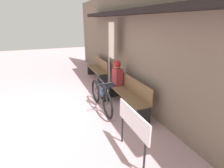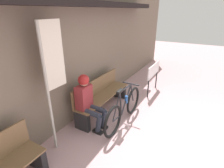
% 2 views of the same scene
% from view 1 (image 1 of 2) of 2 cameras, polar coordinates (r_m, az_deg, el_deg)
% --- Properties ---
extents(ground_plane, '(24.00, 24.00, 0.00)m').
position_cam_1_polar(ground_plane, '(4.91, -20.46, -9.24)').
color(ground_plane, '#C69EA3').
extents(storefront_wall, '(12.00, 0.56, 3.20)m').
position_cam_1_polar(storefront_wall, '(5.03, 7.58, 12.59)').
color(storefront_wall, '#756656').
rests_on(storefront_wall, ground_plane).
extents(park_bench_near, '(1.85, 0.42, 0.85)m').
position_cam_1_polar(park_bench_near, '(4.79, 5.36, -3.31)').
color(park_bench_near, brown).
rests_on(park_bench_near, ground_plane).
extents(bicycle, '(1.69, 0.40, 0.91)m').
position_cam_1_polar(bicycle, '(4.73, -3.61, -4.12)').
color(bicycle, black).
rests_on(bicycle, ground_plane).
extents(person_seated, '(0.34, 0.61, 1.20)m').
position_cam_1_polar(person_seated, '(5.25, 0.83, 2.20)').
color(person_seated, '#2D3342').
rests_on(person_seated, ground_plane).
extents(park_bench_far, '(1.63, 0.42, 0.85)m').
position_cam_1_polar(park_bench_far, '(7.24, -4.71, 4.69)').
color(park_bench_far, brown).
rests_on(park_bench_far, ground_plane).
extents(banner_pole, '(0.45, 0.05, 2.26)m').
position_cam_1_polar(banner_pole, '(5.76, -0.42, 11.83)').
color(banner_pole, '#B7B2A8').
rests_on(banner_pole, ground_plane).
extents(signboard, '(1.01, 0.04, 0.91)m').
position_cam_1_polar(signboard, '(3.03, 6.89, -12.37)').
color(signboard, '#232326').
rests_on(signboard, ground_plane).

